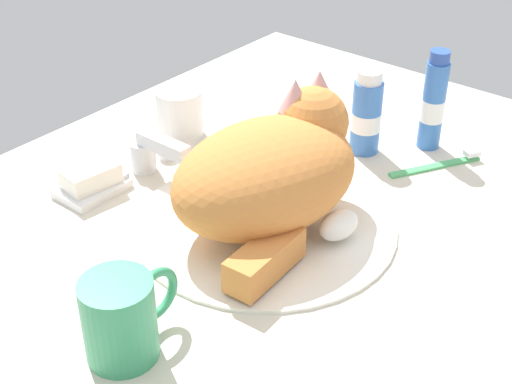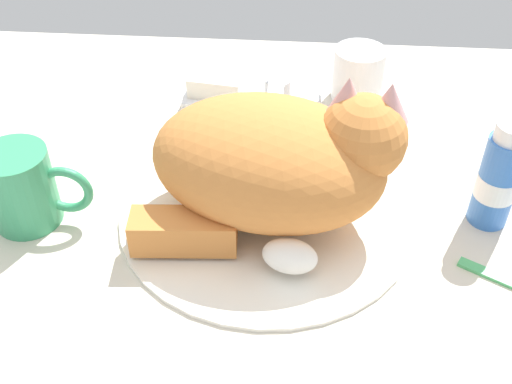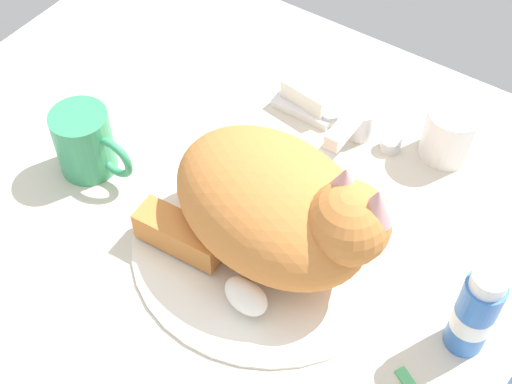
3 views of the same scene
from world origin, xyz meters
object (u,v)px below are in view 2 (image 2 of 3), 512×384
Objects in this scene: faucet at (277,94)px; soap_bar at (216,84)px; toothpaste_bottle at (499,178)px; cat at (280,160)px; rinse_cup at (358,74)px; coffee_mug at (24,188)px.

faucet reaches higher than soap_bar.
faucet is at bearing 141.04° from toothpaste_bottle.
cat reaches higher than toothpaste_bottle.
soap_bar is at bearing -172.80° from rinse_cup.
soap_bar is at bearing 112.81° from cat.
toothpaste_bottle is (50.41, 3.82, 1.37)cm from coffee_mug.
cat is 25.71cm from soap_bar.
faucet is 12.00cm from rinse_cup.
coffee_mug is 1.60× the size of soap_bar.
toothpaste_bottle is at bearing -38.96° from faucet.
soap_bar is 0.57× the size of toothpaste_bottle.
toothpaste_bottle is (24.42, -19.74, 3.07)cm from faucet.
coffee_mug reaches higher than soap_bar.
coffee_mug is 31.24cm from soap_bar.
cat is at bearing 5.48° from coffee_mug.
faucet is at bearing -14.86° from soap_bar.
rinse_cup is 19.69cm from soap_bar.
toothpaste_bottle is at bearing 2.98° from cat.
faucet is 8.80cm from soap_bar.
coffee_mug is 0.91× the size of toothpaste_bottle.
soap_bar is at bearing 165.14° from faucet.
soap_bar is at bearing 146.25° from toothpaste_bottle.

